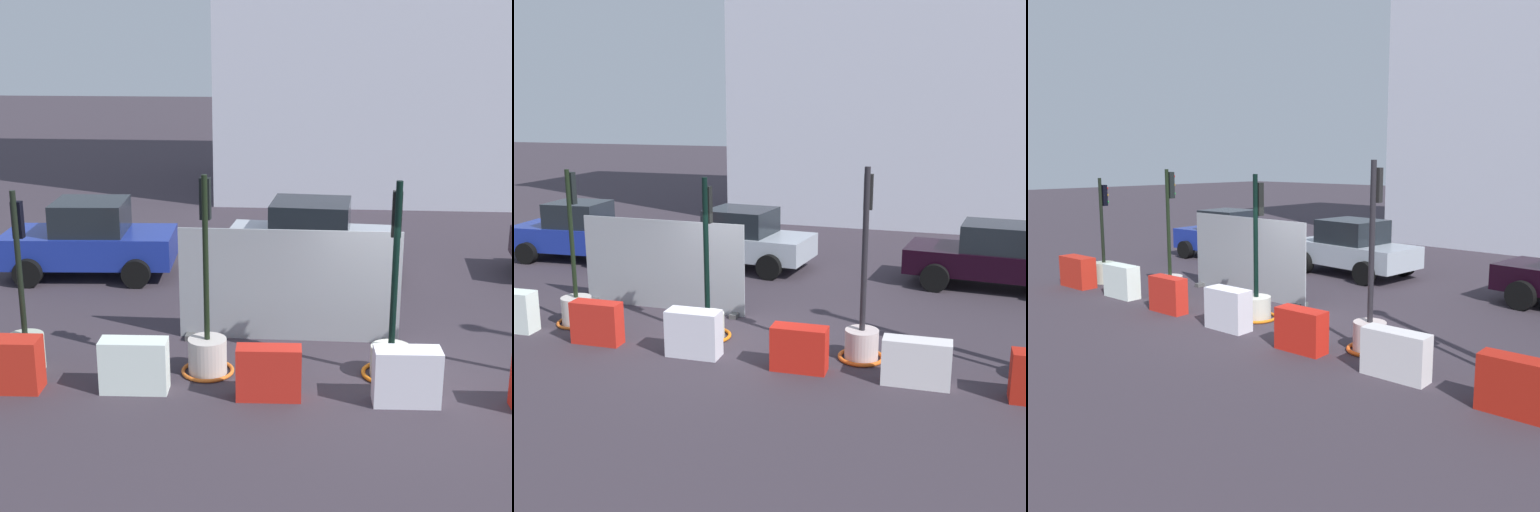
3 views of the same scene
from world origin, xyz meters
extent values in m
plane|color=#362E37|center=(0.00, 0.00, 0.00)|extent=(120.00, 120.00, 0.00)
cylinder|color=#ADB7A5|center=(-6.11, -0.30, 0.30)|extent=(0.60, 0.60, 0.60)
cylinder|color=black|center=(-6.11, -0.30, 1.80)|extent=(0.09, 0.09, 2.42)
cube|color=black|center=(-6.11, -0.19, 2.52)|extent=(0.16, 0.14, 0.60)
sphere|color=red|center=(-6.11, -0.10, 2.72)|extent=(0.10, 0.10, 0.10)
sphere|color=orange|center=(-6.11, -0.10, 2.52)|extent=(0.10, 0.10, 0.10)
sphere|color=green|center=(-6.11, -0.10, 2.32)|extent=(0.10, 0.10, 0.10)
cylinder|color=beige|center=(-3.10, -0.20, 0.30)|extent=(0.63, 0.63, 0.59)
cylinder|color=black|center=(-3.10, -0.20, 1.94)|extent=(0.09, 0.09, 2.70)
cube|color=black|center=(-3.11, -0.09, 2.89)|extent=(0.17, 0.15, 0.66)
sphere|color=red|center=(-3.11, 0.00, 3.11)|extent=(0.11, 0.11, 0.11)
sphere|color=orange|center=(-3.11, 0.00, 2.89)|extent=(0.11, 0.11, 0.11)
sphere|color=green|center=(-3.11, 0.00, 2.67)|extent=(0.11, 0.11, 0.11)
torus|color=orange|center=(-3.10, -0.20, 0.03)|extent=(0.87, 0.87, 0.06)
cylinder|color=beige|center=(-0.12, -0.07, 0.25)|extent=(0.66, 0.66, 0.51)
cylinder|color=black|center=(-0.12, -0.07, 1.86)|extent=(0.11, 0.11, 2.71)
cube|color=black|center=(-0.12, 0.05, 2.67)|extent=(0.16, 0.15, 0.72)
sphere|color=red|center=(-0.13, 0.14, 2.91)|extent=(0.10, 0.10, 0.10)
sphere|color=orange|center=(-0.13, 0.14, 2.67)|extent=(0.10, 0.10, 0.10)
sphere|color=green|center=(-0.13, 0.14, 2.43)|extent=(0.10, 0.10, 0.10)
torus|color=orange|center=(-0.12, -0.07, 0.04)|extent=(0.94, 0.94, 0.07)
cube|color=red|center=(-6.14, -1.10, 0.43)|extent=(1.15, 0.52, 0.86)
cube|color=white|center=(-4.13, -0.97, 0.42)|extent=(1.06, 0.45, 0.85)
cube|color=red|center=(-2.04, -1.05, 0.42)|extent=(1.00, 0.41, 0.84)
cube|color=silver|center=(0.03, -1.04, 0.44)|extent=(1.01, 0.48, 0.88)
cube|color=#AAB4BF|center=(-1.47, 5.52, 0.67)|extent=(4.05, 2.11, 0.65)
cube|color=black|center=(-1.52, 5.52, 1.35)|extent=(1.89, 1.73, 0.71)
cylinder|color=black|center=(-0.18, 6.39, 0.34)|extent=(0.71, 0.33, 0.69)
cylinder|color=black|center=(-0.33, 4.46, 0.34)|extent=(0.71, 0.33, 0.69)
cylinder|color=black|center=(-2.61, 6.57, 0.34)|extent=(0.71, 0.33, 0.69)
cylinder|color=black|center=(-2.75, 4.65, 0.34)|extent=(0.71, 0.33, 0.69)
cube|color=navy|center=(-6.57, 4.90, 0.67)|extent=(3.97, 1.97, 0.71)
cube|color=black|center=(-6.52, 4.90, 1.39)|extent=(1.71, 1.61, 0.72)
cylinder|color=black|center=(-7.70, 3.91, 0.32)|extent=(0.65, 0.32, 0.63)
cylinder|color=black|center=(-7.83, 5.72, 0.32)|extent=(0.65, 0.32, 0.63)
cylinder|color=black|center=(-5.31, 4.08, 0.32)|extent=(0.65, 0.32, 0.63)
cylinder|color=black|center=(-5.44, 5.89, 0.32)|extent=(0.65, 0.32, 0.63)
cube|color=#9499A0|center=(-1.84, 1.32, 1.03)|extent=(3.97, 0.04, 2.07)
cube|color=#4C4C4C|center=(-3.63, 1.32, 0.05)|extent=(0.16, 0.50, 0.10)
cube|color=#4C4C4C|center=(-0.05, 1.32, 0.05)|extent=(0.16, 0.50, 0.10)
camera|label=1|loc=(-1.33, -11.62, 5.31)|focal=53.44mm
camera|label=2|loc=(4.82, -11.03, 4.50)|focal=44.14mm
camera|label=3|loc=(8.74, -8.88, 3.52)|focal=40.33mm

